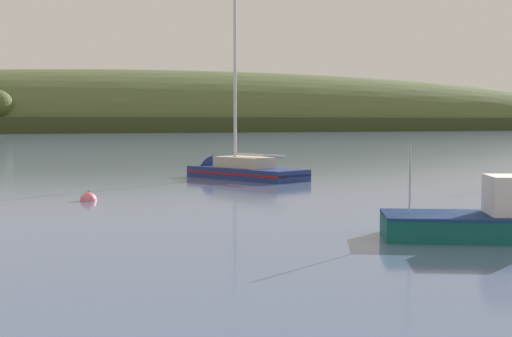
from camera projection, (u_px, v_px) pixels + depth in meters
far_shoreline_hill at (199, 130)px, 278.45m from camera, size 598.70×134.06×46.58m
sailboat_far_left at (234, 176)px, 45.49m from camera, size 6.69×9.55×13.15m
fishing_boat_moored at (498, 225)px, 21.78m from camera, size 6.43×4.52×3.77m
mooring_buoy_midchannel at (88, 201)px, 32.38m from camera, size 0.77×0.77×0.85m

